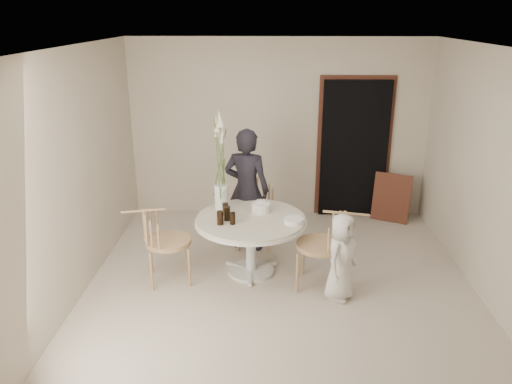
{
  "coord_description": "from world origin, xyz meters",
  "views": [
    {
      "loc": [
        -0.13,
        -5.2,
        3.03
      ],
      "look_at": [
        -0.29,
        0.3,
        1.04
      ],
      "focal_mm": 35.0,
      "sensor_mm": 36.0,
      "label": 1
    }
  ],
  "objects_px": {
    "chair_right": "(333,238)",
    "flower_vase": "(221,172)",
    "table": "(251,227)",
    "chair_far": "(256,202)",
    "boy": "(341,257)",
    "birthday_cake": "(261,208)",
    "chair_left": "(156,235)",
    "girl": "(247,190)"
  },
  "relations": [
    {
      "from": "table",
      "to": "chair_far",
      "type": "bearing_deg",
      "value": 87.4
    },
    {
      "from": "table",
      "to": "boy",
      "type": "xyz_separation_m",
      "value": [
        1.01,
        -0.54,
        -0.11
      ]
    },
    {
      "from": "table",
      "to": "flower_vase",
      "type": "bearing_deg",
      "value": 142.71
    },
    {
      "from": "chair_far",
      "to": "boy",
      "type": "relative_size",
      "value": 0.89
    },
    {
      "from": "table",
      "to": "chair_far",
      "type": "xyz_separation_m",
      "value": [
        0.04,
        0.9,
        -0.04
      ]
    },
    {
      "from": "chair_right",
      "to": "flower_vase",
      "type": "relative_size",
      "value": 0.78
    },
    {
      "from": "table",
      "to": "flower_vase",
      "type": "xyz_separation_m",
      "value": [
        -0.37,
        0.29,
        0.59
      ]
    },
    {
      "from": "chair_right",
      "to": "flower_vase",
      "type": "height_order",
      "value": "flower_vase"
    },
    {
      "from": "chair_far",
      "to": "girl",
      "type": "bearing_deg",
      "value": -117.42
    },
    {
      "from": "chair_right",
      "to": "flower_vase",
      "type": "xyz_separation_m",
      "value": [
        -1.31,
        0.6,
        0.59
      ]
    },
    {
      "from": "girl",
      "to": "boy",
      "type": "height_order",
      "value": "girl"
    },
    {
      "from": "birthday_cake",
      "to": "flower_vase",
      "type": "xyz_separation_m",
      "value": [
        -0.49,
        0.1,
        0.42
      ]
    },
    {
      "from": "girl",
      "to": "chair_far",
      "type": "bearing_deg",
      "value": -108.59
    },
    {
      "from": "table",
      "to": "boy",
      "type": "relative_size",
      "value": 1.33
    },
    {
      "from": "table",
      "to": "boy",
      "type": "distance_m",
      "value": 1.15
    },
    {
      "from": "chair_left",
      "to": "birthday_cake",
      "type": "xyz_separation_m",
      "value": [
        1.2,
        0.42,
        0.18
      ]
    },
    {
      "from": "chair_left",
      "to": "flower_vase",
      "type": "distance_m",
      "value": 1.07
    },
    {
      "from": "chair_far",
      "to": "boy",
      "type": "height_order",
      "value": "boy"
    },
    {
      "from": "girl",
      "to": "flower_vase",
      "type": "height_order",
      "value": "flower_vase"
    },
    {
      "from": "girl",
      "to": "chair_left",
      "type": "bearing_deg",
      "value": 56.67
    },
    {
      "from": "table",
      "to": "boy",
      "type": "bearing_deg",
      "value": -27.9
    },
    {
      "from": "table",
      "to": "chair_right",
      "type": "bearing_deg",
      "value": -18.51
    },
    {
      "from": "birthday_cake",
      "to": "flower_vase",
      "type": "height_order",
      "value": "flower_vase"
    },
    {
      "from": "girl",
      "to": "flower_vase",
      "type": "bearing_deg",
      "value": 68.99
    },
    {
      "from": "chair_far",
      "to": "chair_right",
      "type": "relative_size",
      "value": 0.93
    },
    {
      "from": "chair_left",
      "to": "girl",
      "type": "height_order",
      "value": "girl"
    },
    {
      "from": "table",
      "to": "birthday_cake",
      "type": "xyz_separation_m",
      "value": [
        0.12,
        0.19,
        0.17
      ]
    },
    {
      "from": "girl",
      "to": "birthday_cake",
      "type": "distance_m",
      "value": 0.56
    },
    {
      "from": "chair_right",
      "to": "boy",
      "type": "bearing_deg",
      "value": 30.64
    },
    {
      "from": "chair_right",
      "to": "boy",
      "type": "distance_m",
      "value": 0.26
    },
    {
      "from": "chair_far",
      "to": "birthday_cake",
      "type": "distance_m",
      "value": 0.75
    },
    {
      "from": "chair_right",
      "to": "chair_left",
      "type": "distance_m",
      "value": 2.03
    },
    {
      "from": "chair_far",
      "to": "birthday_cake",
      "type": "height_order",
      "value": "chair_far"
    },
    {
      "from": "girl",
      "to": "boy",
      "type": "relative_size",
      "value": 1.65
    },
    {
      "from": "birthday_cake",
      "to": "flower_vase",
      "type": "bearing_deg",
      "value": 168.62
    },
    {
      "from": "girl",
      "to": "flower_vase",
      "type": "relative_size",
      "value": 1.33
    },
    {
      "from": "chair_far",
      "to": "chair_right",
      "type": "height_order",
      "value": "chair_right"
    },
    {
      "from": "table",
      "to": "flower_vase",
      "type": "relative_size",
      "value": 1.07
    },
    {
      "from": "chair_right",
      "to": "boy",
      "type": "relative_size",
      "value": 0.96
    },
    {
      "from": "birthday_cake",
      "to": "girl",
      "type": "bearing_deg",
      "value": 110.52
    },
    {
      "from": "chair_right",
      "to": "birthday_cake",
      "type": "bearing_deg",
      "value": -109.12
    },
    {
      "from": "chair_right",
      "to": "flower_vase",
      "type": "bearing_deg",
      "value": -102.32
    }
  ]
}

